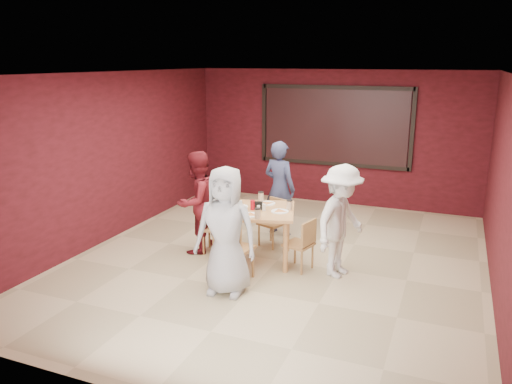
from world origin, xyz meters
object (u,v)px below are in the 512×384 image
at_px(dining_table, 259,216).
at_px(diner_left, 197,202).
at_px(chair_right, 302,242).
at_px(diner_right, 341,221).
at_px(chair_front, 232,246).
at_px(diner_back, 280,188).
at_px(chair_back, 275,219).
at_px(chair_left, 211,224).
at_px(diner_front, 226,231).

distance_m(dining_table, diner_left, 1.06).
height_order(chair_right, diner_right, diner_right).
distance_m(chair_front, diner_back, 2.13).
relative_size(diner_left, diner_right, 1.01).
distance_m(chair_back, diner_left, 1.32).
xyz_separation_m(chair_left, diner_left, (-0.21, -0.06, 0.35)).
bearing_deg(diner_right, chair_right, 111.86).
bearing_deg(chair_back, chair_front, -91.83).
xyz_separation_m(chair_right, diner_back, (-0.84, 1.37, 0.39)).
distance_m(diner_left, diner_right, 2.31).
relative_size(chair_back, chair_left, 0.96).
height_order(chair_back, diner_left, diner_left).
relative_size(chair_front, diner_back, 0.56).
xyz_separation_m(chair_left, diner_front, (0.84, -1.21, 0.39)).
height_order(chair_front, diner_left, diner_left).
height_order(diner_back, diner_right, diner_back).
distance_m(chair_left, chair_right, 1.57).
xyz_separation_m(diner_back, diner_left, (-0.93, -1.26, -0.02)).
relative_size(dining_table, diner_front, 0.76).
bearing_deg(diner_back, chair_right, 136.97).
distance_m(dining_table, chair_right, 0.78).
relative_size(diner_back, diner_right, 1.03).
height_order(dining_table, chair_right, dining_table).
relative_size(dining_table, chair_left, 1.59).
bearing_deg(diner_left, diner_front, 56.58).
bearing_deg(diner_left, diner_back, 157.83).
bearing_deg(chair_left, chair_front, -49.29).
height_order(diner_front, diner_right, diner_front).
bearing_deg(diner_right, dining_table, 104.41).
height_order(chair_back, chair_right, same).
height_order(dining_table, diner_right, diner_right).
bearing_deg(diner_front, chair_left, 119.20).
bearing_deg(diner_front, chair_back, 85.00).
relative_size(chair_back, diner_left, 0.48).
bearing_deg(dining_table, chair_right, -8.97).
bearing_deg(diner_left, chair_right, 100.71).
distance_m(chair_front, diner_left, 1.33).
distance_m(chair_left, diner_left, 0.42).
distance_m(diner_back, diner_left, 1.57).
relative_size(dining_table, diner_back, 0.78).
xyz_separation_m(chair_left, diner_back, (0.72, 1.20, 0.37)).
bearing_deg(diner_right, diner_back, 63.77).
height_order(diner_back, diner_left, diner_back).
xyz_separation_m(diner_front, diner_right, (1.26, 1.08, -0.04)).
xyz_separation_m(chair_back, chair_left, (-0.82, -0.67, 0.02)).
relative_size(chair_right, diner_front, 0.46).
height_order(diner_front, diner_back, diner_front).
height_order(dining_table, diner_left, diner_left).
bearing_deg(diner_left, chair_front, 63.86).
relative_size(chair_back, diner_right, 0.48).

